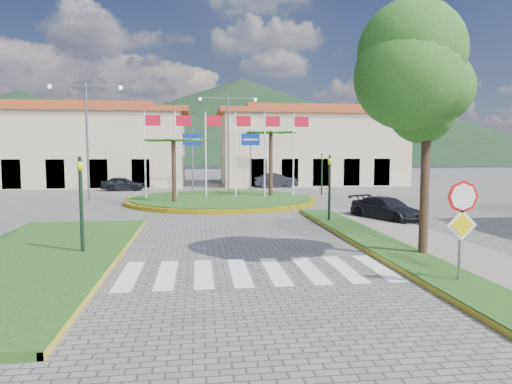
{
  "coord_description": "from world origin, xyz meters",
  "views": [
    {
      "loc": [
        -1.51,
        -8.4,
        3.34
      ],
      "look_at": [
        0.57,
        8.0,
        1.88
      ],
      "focal_mm": 32.0,
      "sensor_mm": 36.0,
      "label": 1
    }
  ],
  "objects": [
    {
      "name": "ground",
      "position": [
        0.0,
        0.0,
        0.0
      ],
      "size": [
        160.0,
        160.0,
        0.0
      ],
      "primitive_type": "plane",
      "color": "#5A5755",
      "rests_on": "ground"
    },
    {
      "name": "hill_near_back",
      "position": [
        -10.0,
        130.0,
        8.0
      ],
      "size": [
        110.0,
        110.0,
        16.0
      ],
      "primitive_type": "cone",
      "color": "black",
      "rests_on": "ground"
    },
    {
      "name": "hill_far_west",
      "position": [
        -55.0,
        140.0,
        11.0
      ],
      "size": [
        140.0,
        140.0,
        22.0
      ],
      "primitive_type": "cone",
      "color": "black",
      "rests_on": "ground"
    },
    {
      "name": "traffic_light_far",
      "position": [
        8.0,
        26.0,
        1.94
      ],
      "size": [
        0.18,
        0.15,
        3.2
      ],
      "color": "black",
      "rests_on": "ground"
    },
    {
      "name": "sidewalk_right",
      "position": [
        6.0,
        2.0,
        0.07
      ],
      "size": [
        4.0,
        28.0,
        0.15
      ],
      "primitive_type": "cube",
      "color": "gray",
      "rests_on": "ground"
    },
    {
      "name": "roundabout_island",
      "position": [
        0.0,
        22.0,
        0.17
      ],
      "size": [
        12.7,
        12.7,
        6.0
      ],
      "color": "yellow",
      "rests_on": "ground"
    },
    {
      "name": "traffic_light_right",
      "position": [
        4.5,
        12.0,
        1.94
      ],
      "size": [
        0.15,
        0.18,
        3.2
      ],
      "color": "black",
      "rests_on": "ground"
    },
    {
      "name": "white_van",
      "position": [
        -14.74,
        36.8,
        0.54
      ],
      "size": [
        4.25,
        2.73,
        1.09
      ],
      "primitive_type": "imported",
      "rotation": [
        0.0,
        0.0,
        1.82
      ],
      "color": "silver",
      "rests_on": "ground"
    },
    {
      "name": "crosswalk",
      "position": [
        0.0,
        4.0,
        0.01
      ],
      "size": [
        8.0,
        3.0,
        0.01
      ],
      "primitive_type": "cube",
      "color": "silver",
      "rests_on": "ground"
    },
    {
      "name": "stop_sign",
      "position": [
        4.9,
        1.96,
        1.79
      ],
      "size": [
        0.8,
        0.11,
        2.65
      ],
      "color": "slate",
      "rests_on": "ground"
    },
    {
      "name": "direction_sign_west",
      "position": [
        -2.0,
        30.97,
        3.53
      ],
      "size": [
        1.6,
        0.14,
        5.2
      ],
      "color": "slate",
      "rests_on": "ground"
    },
    {
      "name": "deciduous_tree",
      "position": [
        5.5,
        5.0,
        5.18
      ],
      "size": [
        3.6,
        3.6,
        6.8
      ],
      "color": "black",
      "rests_on": "ground"
    },
    {
      "name": "direction_sign_east",
      "position": [
        3.0,
        30.97,
        3.53
      ],
      "size": [
        1.6,
        0.14,
        5.2
      ],
      "color": "slate",
      "rests_on": "ground"
    },
    {
      "name": "median_left",
      "position": [
        -6.5,
        6.0,
        0.09
      ],
      "size": [
        5.0,
        14.0,
        0.18
      ],
      "primitive_type": "cube",
      "color": "#1A4313",
      "rests_on": "ground"
    },
    {
      "name": "street_lamp_west",
      "position": [
        -9.0,
        24.0,
        4.5
      ],
      "size": [
        4.8,
        0.16,
        8.0
      ],
      "color": "slate",
      "rests_on": "ground"
    },
    {
      "name": "street_lamp_centre",
      "position": [
        1.0,
        30.0,
        4.5
      ],
      "size": [
        4.8,
        0.16,
        8.0
      ],
      "color": "slate",
      "rests_on": "ground"
    },
    {
      "name": "building_left",
      "position": [
        -14.0,
        38.0,
        3.9
      ],
      "size": [
        23.32,
        9.54,
        8.05
      ],
      "color": "#BCB28E",
      "rests_on": "ground"
    },
    {
      "name": "hill_far_east",
      "position": [
        70.0,
        135.0,
        9.0
      ],
      "size": [
        120.0,
        120.0,
        18.0
      ],
      "primitive_type": "cone",
      "color": "black",
      "rests_on": "ground"
    },
    {
      "name": "car_dark_a",
      "position": [
        -8.0,
        31.92,
        0.61
      ],
      "size": [
        3.6,
        1.45,
        1.22
      ],
      "primitive_type": "imported",
      "rotation": [
        0.0,
        0.0,
        1.57
      ],
      "color": "black",
      "rests_on": "ground"
    },
    {
      "name": "traffic_light_left",
      "position": [
        -5.2,
        6.5,
        1.94
      ],
      "size": [
        0.15,
        0.18,
        3.2
      ],
      "color": "black",
      "rests_on": "ground"
    },
    {
      "name": "building_right",
      "position": [
        10.0,
        38.0,
        3.9
      ],
      "size": [
        19.08,
        9.54,
        8.05
      ],
      "color": "#BCB28E",
      "rests_on": "ground"
    },
    {
      "name": "hill_far_mid",
      "position": [
        15.0,
        160.0,
        15.0
      ],
      "size": [
        180.0,
        180.0,
        30.0
      ],
      "primitive_type": "cone",
      "color": "black",
      "rests_on": "ground"
    },
    {
      "name": "car_dark_b",
      "position": [
        5.65,
        33.92,
        0.69
      ],
      "size": [
        4.32,
        1.9,
        1.38
      ],
      "primitive_type": "imported",
      "rotation": [
        0.0,
        0.0,
        1.68
      ],
      "color": "black",
      "rests_on": "ground"
    },
    {
      "name": "verge_right",
      "position": [
        4.8,
        2.0,
        0.09
      ],
      "size": [
        1.6,
        28.0,
        0.18
      ],
      "primitive_type": "cube",
      "color": "#1A4313",
      "rests_on": "ground"
    },
    {
      "name": "car_side_right",
      "position": [
        7.5,
        12.41,
        0.58
      ],
      "size": [
        3.1,
        4.35,
        1.17
      ],
      "primitive_type": "imported",
      "rotation": [
        0.0,
        0.0,
        0.41
      ],
      "color": "black",
      "rests_on": "ground"
    }
  ]
}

